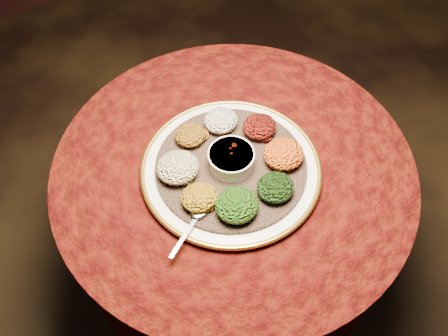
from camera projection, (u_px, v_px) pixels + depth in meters
table at (233, 202)px, 1.46m from camera, size 0.96×0.96×0.73m
platter at (231, 169)px, 1.29m from camera, size 0.59×0.59×0.02m
injera at (231, 166)px, 1.28m from camera, size 0.40×0.40×0.01m
stew_bowl at (231, 159)px, 1.25m from camera, size 0.12×0.12×0.05m
spoon at (197, 217)px, 1.18m from camera, size 0.14×0.09×0.01m
portion_ayib at (221, 120)px, 1.34m from camera, size 0.09×0.09×0.04m
portion_kitfo at (260, 127)px, 1.32m from camera, size 0.09×0.09×0.04m
portion_tikil at (284, 154)px, 1.27m from camera, size 0.10×0.10×0.05m
portion_gomen at (275, 187)px, 1.21m from camera, size 0.09×0.09×0.04m
portion_mixveg at (237, 205)px, 1.18m from camera, size 0.11×0.10×0.05m
portion_kik at (199, 197)px, 1.19m from camera, size 0.09×0.08×0.04m
portion_timatim at (178, 167)px, 1.24m from camera, size 0.11×0.10×0.05m
portion_shiro at (190, 135)px, 1.31m from camera, size 0.08×0.08×0.04m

